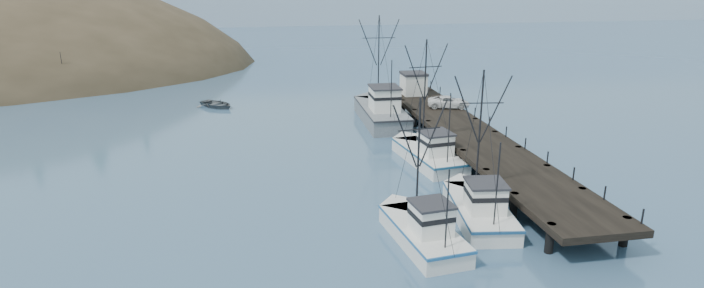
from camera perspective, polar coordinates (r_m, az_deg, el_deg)
name	(u,v)px	position (r m, az deg, el deg)	size (l,w,h in m)	color
ground	(359,238)	(36.91, 0.70, -9.76)	(400.00, 400.00, 0.00)	#325170
pier	(469,136)	(54.46, 12.10, 0.85)	(6.00, 44.00, 2.00)	black
distant_ridge	(298,21)	(203.59, -5.66, 12.59)	(360.00, 40.00, 26.00)	#9EB2C6
distant_ridge_far	(160,20)	(220.50, -19.35, 12.08)	(180.00, 25.00, 18.00)	silver
moored_sailboats	(65,85)	(95.46, -27.63, 5.47)	(21.51, 19.87, 6.35)	silver
trawler_near	(478,207)	(40.50, 12.97, -6.39)	(4.64, 10.72, 10.88)	silver
trawler_mid	(421,230)	(36.47, 7.20, -8.83)	(4.25, 9.72, 9.80)	silver
trawler_far	(427,153)	(51.36, 7.82, -0.95)	(4.90, 11.34, 11.52)	silver
work_vessel	(380,111)	(64.77, 2.97, 3.43)	(4.60, 14.81, 12.53)	slate
pier_shed	(413,83)	(70.32, 6.41, 6.29)	(3.00, 3.20, 2.80)	silver
pickup_truck	(449,102)	(63.96, 10.02, 4.33)	(2.20, 4.77, 1.32)	silver
motorboat	(217,107)	(74.04, -13.85, 3.75)	(3.82, 5.35, 1.11)	#4F5357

